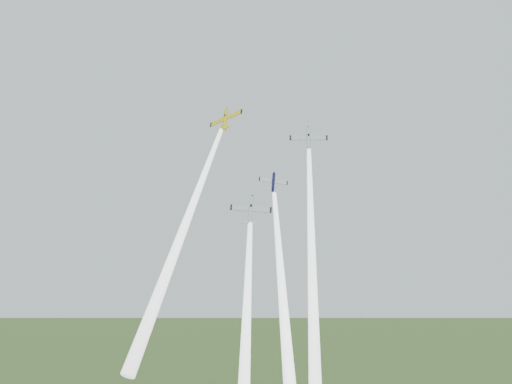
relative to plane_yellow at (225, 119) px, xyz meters
name	(u,v)px	position (x,y,z in m)	size (l,w,h in m)	color
plane_yellow	(225,119)	(0.00, 0.00, 0.00)	(8.60, 8.53, 1.35)	gold
smoke_trail_yellow	(181,236)	(-3.61, -16.96, -27.09)	(2.63, 2.63, 57.93)	white
plane_navy	(273,182)	(10.67, 1.65, -14.42)	(6.53, 6.48, 1.02)	#0D1039
smoke_trail_navy	(283,305)	(16.22, -13.90, -40.22)	(2.63, 2.63, 54.86)	white
plane_silver_right	(309,139)	(18.62, 1.84, -5.14)	(8.40, 8.33, 1.32)	#AFB7BE
smoke_trail_silver_right	(313,297)	(22.85, -19.11, -38.54)	(2.63, 2.63, 72.91)	white
plane_silver_low	(251,210)	(9.57, -13.17, -21.95)	(8.28, 8.21, 1.30)	#ADB3BC
smoke_trail_silver_low	(245,348)	(12.93, -28.63, -46.67)	(2.63, 2.63, 52.29)	white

